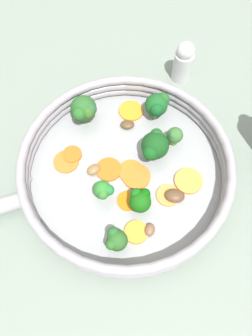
# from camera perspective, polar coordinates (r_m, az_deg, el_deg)

# --- Properties ---
(ground_plane) EXTENTS (4.00, 4.00, 0.00)m
(ground_plane) POSITION_cam_1_polar(r_m,az_deg,el_deg) (0.57, 0.00, -1.21)
(ground_plane) COLOR gray
(skillet) EXTENTS (0.34, 0.34, 0.01)m
(skillet) POSITION_cam_1_polar(r_m,az_deg,el_deg) (0.56, 0.00, -0.95)
(skillet) COLOR #939699
(skillet) RESTS_ON ground_plane
(skillet_rim_wall) EXTENTS (0.35, 0.35, 0.05)m
(skillet_rim_wall) POSITION_cam_1_polar(r_m,az_deg,el_deg) (0.54, 0.00, 0.36)
(skillet_rim_wall) COLOR #97929C
(skillet_rim_wall) RESTS_ON skillet
(skillet_rivet_left) EXTENTS (0.01, 0.01, 0.01)m
(skillet_rivet_left) POSITION_cam_1_polar(r_m,az_deg,el_deg) (0.57, -16.49, -1.91)
(skillet_rivet_left) COLOR #939796
(skillet_rivet_left) RESTS_ON skillet
(skillet_rivet_right) EXTENTS (0.01, 0.01, 0.01)m
(skillet_rivet_right) POSITION_cam_1_polar(r_m,az_deg,el_deg) (0.54, -15.04, -8.59)
(skillet_rivet_right) COLOR #969498
(skillet_rivet_right) RESTS_ON skillet
(carrot_slice_0) EXTENTS (0.06, 0.06, 0.01)m
(carrot_slice_0) POSITION_cam_1_polar(r_m,az_deg,el_deg) (0.55, 1.82, -1.47)
(carrot_slice_0) COLOR orange
(carrot_slice_0) RESTS_ON skillet
(carrot_slice_1) EXTENTS (0.04, 0.04, 0.01)m
(carrot_slice_1) POSITION_cam_1_polar(r_m,az_deg,el_deg) (0.58, -9.35, 2.32)
(carrot_slice_1) COLOR orange
(carrot_slice_1) RESTS_ON skillet
(carrot_slice_2) EXTENTS (0.05, 0.05, 0.00)m
(carrot_slice_2) POSITION_cam_1_polar(r_m,az_deg,el_deg) (0.54, 7.31, -4.73)
(carrot_slice_2) COLOR #F98D3F
(carrot_slice_2) RESTS_ON skillet
(carrot_slice_3) EXTENTS (0.06, 0.06, 0.01)m
(carrot_slice_3) POSITION_cam_1_polar(r_m,az_deg,el_deg) (0.56, 10.80, -2.22)
(carrot_slice_3) COLOR #EE933C
(carrot_slice_3) RESTS_ON skillet
(carrot_slice_4) EXTENTS (0.04, 0.04, 0.00)m
(carrot_slice_4) POSITION_cam_1_polar(r_m,az_deg,el_deg) (0.53, 0.32, -5.71)
(carrot_slice_4) COLOR orange
(carrot_slice_4) RESTS_ON skillet
(carrot_slice_5) EXTENTS (0.06, 0.06, 0.00)m
(carrot_slice_5) POSITION_cam_1_polar(r_m,az_deg,el_deg) (0.62, 0.86, 9.91)
(carrot_slice_5) COLOR orange
(carrot_slice_5) RESTS_ON skillet
(carrot_slice_6) EXTENTS (0.05, 0.05, 0.01)m
(carrot_slice_6) POSITION_cam_1_polar(r_m,az_deg,el_deg) (0.56, -3.03, -0.24)
(carrot_slice_6) COLOR orange
(carrot_slice_6) RESTS_ON skillet
(carrot_slice_7) EXTENTS (0.05, 0.05, 0.01)m
(carrot_slice_7) POSITION_cam_1_polar(r_m,az_deg,el_deg) (0.52, 1.80, -11.09)
(carrot_slice_7) COLOR orange
(carrot_slice_7) RESTS_ON skillet
(carrot_slice_8) EXTENTS (0.06, 0.06, 0.00)m
(carrot_slice_8) POSITION_cam_1_polar(r_m,az_deg,el_deg) (0.55, 0.89, -0.60)
(carrot_slice_8) COLOR orange
(carrot_slice_8) RESTS_ON skillet
(carrot_slice_9) EXTENTS (0.06, 0.06, 0.00)m
(carrot_slice_9) POSITION_cam_1_polar(r_m,az_deg,el_deg) (0.57, -10.38, 1.11)
(carrot_slice_9) COLOR orange
(carrot_slice_9) RESTS_ON skillet
(broccoli_floret_0) EXTENTS (0.03, 0.03, 0.04)m
(broccoli_floret_0) POSITION_cam_1_polar(r_m,az_deg,el_deg) (0.57, 8.30, 5.85)
(broccoli_floret_0) COLOR #688C4C
(broccoli_floret_0) RESTS_ON skillet
(broccoli_floret_1) EXTENTS (0.04, 0.05, 0.05)m
(broccoli_floret_1) POSITION_cam_1_polar(r_m,az_deg,el_deg) (0.59, 5.48, 10.88)
(broccoli_floret_1) COLOR #6BA852
(broccoli_floret_1) RESTS_ON skillet
(broccoli_floret_2) EXTENTS (0.04, 0.04, 0.04)m
(broccoli_floret_2) POSITION_cam_1_polar(r_m,az_deg,el_deg) (0.51, 2.47, -5.62)
(broccoli_floret_2) COLOR #5C9255
(broccoli_floret_2) RESTS_ON skillet
(broccoli_floret_3) EXTENTS (0.03, 0.03, 0.04)m
(broccoli_floret_3) POSITION_cam_1_polar(r_m,az_deg,el_deg) (0.51, -3.95, -3.94)
(broccoli_floret_3) COLOR #7D9860
(broccoli_floret_3) RESTS_ON skillet
(broccoli_floret_4) EXTENTS (0.05, 0.05, 0.05)m
(broccoli_floret_4) POSITION_cam_1_polar(r_m,az_deg,el_deg) (0.59, -7.54, 9.96)
(broccoli_floret_4) COLOR #8CAA61
(broccoli_floret_4) RESTS_ON skillet
(broccoli_floret_5) EXTENTS (0.05, 0.05, 0.06)m
(broccoli_floret_5) POSITION_cam_1_polar(r_m,az_deg,el_deg) (0.54, 5.08, 3.78)
(broccoli_floret_5) COLOR #60964F
(broccoli_floret_5) RESTS_ON skillet
(broccoli_floret_6) EXTENTS (0.04, 0.04, 0.04)m
(broccoli_floret_6) POSITION_cam_1_polar(r_m,az_deg,el_deg) (0.49, -1.77, -12.32)
(broccoli_floret_6) COLOR #76974F
(broccoli_floret_6) RESTS_ON skillet
(mushroom_piece_0) EXTENTS (0.02, 0.02, 0.01)m
(mushroom_piece_0) POSITION_cam_1_polar(r_m,az_deg,el_deg) (0.55, -5.65, -0.28)
(mushroom_piece_0) COLOR olive
(mushroom_piece_0) RESTS_ON skillet
(mushroom_piece_1) EXTENTS (0.03, 0.03, 0.01)m
(mushroom_piece_1) POSITION_cam_1_polar(r_m,az_deg,el_deg) (0.60, 0.24, 7.57)
(mushroom_piece_1) COLOR brown
(mushroom_piece_1) RESTS_ON skillet
(mushroom_piece_2) EXTENTS (0.04, 0.04, 0.01)m
(mushroom_piece_2) POSITION_cam_1_polar(r_m,az_deg,el_deg) (0.54, 8.46, -4.78)
(mushroom_piece_2) COLOR brown
(mushroom_piece_2) RESTS_ON skillet
(mushroom_piece_3) EXTENTS (0.03, 0.03, 0.01)m
(mushroom_piece_3) POSITION_cam_1_polar(r_m,az_deg,el_deg) (0.52, 4.13, -10.67)
(mushroom_piece_3) COLOR brown
(mushroom_piece_3) RESTS_ON skillet
(salt_shaker) EXTENTS (0.04, 0.04, 0.09)m
(salt_shaker) POSITION_cam_1_polar(r_m,az_deg,el_deg) (0.67, 9.96, 17.75)
(salt_shaker) COLOR silver
(salt_shaker) RESTS_ON ground_plane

